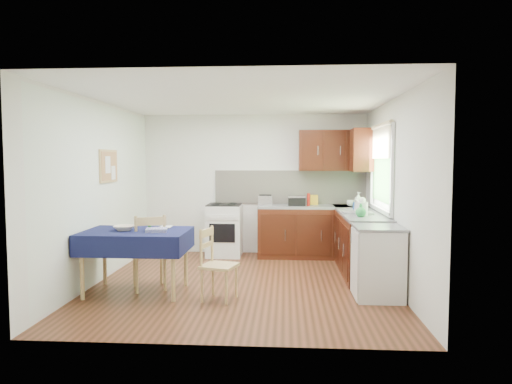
# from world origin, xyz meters

# --- Properties ---
(floor) EXTENTS (4.20, 4.20, 0.00)m
(floor) POSITION_xyz_m (0.00, 0.00, 0.00)
(floor) COLOR #432511
(floor) RESTS_ON ground
(ceiling) EXTENTS (4.00, 4.20, 0.02)m
(ceiling) POSITION_xyz_m (0.00, 0.00, 2.50)
(ceiling) COLOR white
(ceiling) RESTS_ON wall_back
(wall_back) EXTENTS (4.00, 0.02, 2.50)m
(wall_back) POSITION_xyz_m (0.00, 2.10, 1.25)
(wall_back) COLOR white
(wall_back) RESTS_ON ground
(wall_front) EXTENTS (4.00, 0.02, 2.50)m
(wall_front) POSITION_xyz_m (0.00, -2.10, 1.25)
(wall_front) COLOR white
(wall_front) RESTS_ON ground
(wall_left) EXTENTS (0.02, 4.20, 2.50)m
(wall_left) POSITION_xyz_m (-2.00, 0.00, 1.25)
(wall_left) COLOR white
(wall_left) RESTS_ON ground
(wall_right) EXTENTS (0.02, 4.20, 2.50)m
(wall_right) POSITION_xyz_m (2.00, 0.00, 1.25)
(wall_right) COLOR white
(wall_right) RESTS_ON ground
(base_cabinets) EXTENTS (1.90, 2.30, 0.86)m
(base_cabinets) POSITION_xyz_m (1.36, 1.26, 0.43)
(base_cabinets) COLOR #371709
(base_cabinets) RESTS_ON ground
(worktop_back) EXTENTS (1.90, 0.60, 0.04)m
(worktop_back) POSITION_xyz_m (1.05, 1.80, 0.88)
(worktop_back) COLOR slate
(worktop_back) RESTS_ON base_cabinets
(worktop_right) EXTENTS (0.60, 1.70, 0.04)m
(worktop_right) POSITION_xyz_m (1.70, 0.65, 0.88)
(worktop_right) COLOR slate
(worktop_right) RESTS_ON base_cabinets
(worktop_corner) EXTENTS (0.60, 0.60, 0.04)m
(worktop_corner) POSITION_xyz_m (1.70, 1.80, 0.88)
(worktop_corner) COLOR slate
(worktop_corner) RESTS_ON base_cabinets
(splashback) EXTENTS (2.70, 0.02, 0.60)m
(splashback) POSITION_xyz_m (0.65, 2.08, 1.20)
(splashback) COLOR beige
(splashback) RESTS_ON wall_back
(upper_cabinets) EXTENTS (1.20, 0.85, 0.70)m
(upper_cabinets) POSITION_xyz_m (1.52, 1.80, 1.85)
(upper_cabinets) COLOR #371709
(upper_cabinets) RESTS_ON wall_back
(stove) EXTENTS (0.60, 0.61, 0.92)m
(stove) POSITION_xyz_m (-0.50, 1.80, 0.46)
(stove) COLOR silver
(stove) RESTS_ON ground
(window) EXTENTS (0.04, 1.48, 1.26)m
(window) POSITION_xyz_m (1.97, 0.70, 1.65)
(window) COLOR #2A5724
(window) RESTS_ON wall_right
(fridge) EXTENTS (0.58, 0.60, 0.89)m
(fridge) POSITION_xyz_m (1.70, -0.55, 0.44)
(fridge) COLOR silver
(fridge) RESTS_ON ground
(corkboard) EXTENTS (0.04, 0.62, 0.47)m
(corkboard) POSITION_xyz_m (-1.97, 0.30, 1.60)
(corkboard) COLOR tan
(corkboard) RESTS_ON wall_left
(dining_table) EXTENTS (1.31, 0.89, 0.80)m
(dining_table) POSITION_xyz_m (-1.31, -0.51, 0.69)
(dining_table) COLOR #0D0F36
(dining_table) RESTS_ON ground
(chair_far) EXTENTS (0.57, 0.57, 0.99)m
(chair_far) POSITION_xyz_m (-1.19, -0.37, 0.52)
(chair_far) COLOR tan
(chair_far) RESTS_ON ground
(chair_near) EXTENTS (0.47, 0.47, 0.87)m
(chair_near) POSITION_xyz_m (-0.27, -0.73, 0.46)
(chair_near) COLOR tan
(chair_near) RESTS_ON ground
(toaster) EXTENTS (0.25, 0.15, 0.19)m
(toaster) POSITION_xyz_m (0.22, 1.78, 0.99)
(toaster) COLOR #B0B1B5
(toaster) RESTS_ON worktop_back
(sandwich_press) EXTENTS (0.29, 0.26, 0.17)m
(sandwich_press) POSITION_xyz_m (0.76, 1.77, 0.98)
(sandwich_press) COLOR black
(sandwich_press) RESTS_ON worktop_back
(sauce_bottle) EXTENTS (0.05, 0.05, 0.22)m
(sauce_bottle) POSITION_xyz_m (0.97, 1.71, 1.01)
(sauce_bottle) COLOR #B5190E
(sauce_bottle) RESTS_ON worktop_back
(yellow_packet) EXTENTS (0.15, 0.12, 0.17)m
(yellow_packet) POSITION_xyz_m (1.08, 1.96, 0.99)
(yellow_packet) COLOR yellow
(yellow_packet) RESTS_ON worktop_back
(dish_rack) EXTENTS (0.43, 0.33, 0.20)m
(dish_rack) POSITION_xyz_m (1.64, 0.67, 0.92)
(dish_rack) COLOR gray
(dish_rack) RESTS_ON worktop_right
(kettle) EXTENTS (0.16, 0.16, 0.27)m
(kettle) POSITION_xyz_m (1.65, 0.36, 1.02)
(kettle) COLOR silver
(kettle) RESTS_ON worktop_right
(cup) EXTENTS (0.14, 0.14, 0.11)m
(cup) POSITION_xyz_m (1.68, 1.69, 0.95)
(cup) COLOR white
(cup) RESTS_ON worktop_back
(soap_bottle_a) EXTENTS (0.16, 0.16, 0.30)m
(soap_bottle_a) POSITION_xyz_m (1.67, 0.84, 1.05)
(soap_bottle_a) COLOR silver
(soap_bottle_a) RESTS_ON worktop_right
(soap_bottle_b) EXTENTS (0.09, 0.08, 0.17)m
(soap_bottle_b) POSITION_xyz_m (1.69, 1.20, 0.99)
(soap_bottle_b) COLOR #1B41A2
(soap_bottle_b) RESTS_ON worktop_right
(soap_bottle_c) EXTENTS (0.17, 0.17, 0.18)m
(soap_bottle_c) POSITION_xyz_m (1.61, 0.25, 0.99)
(soap_bottle_c) COLOR green
(soap_bottle_c) RESTS_ON worktop_right
(plate_bowl) EXTENTS (0.29, 0.29, 0.06)m
(plate_bowl) POSITION_xyz_m (-1.47, -0.51, 0.83)
(plate_bowl) COLOR #F1E1C5
(plate_bowl) RESTS_ON dining_table
(book) EXTENTS (0.15, 0.21, 0.02)m
(book) POSITION_xyz_m (-1.08, -0.23, 0.80)
(book) COLOR white
(book) RESTS_ON dining_table
(spice_jar) EXTENTS (0.04, 0.04, 0.09)m
(spice_jar) POSITION_xyz_m (-1.17, -0.41, 0.84)
(spice_jar) COLOR #23832C
(spice_jar) RESTS_ON dining_table
(tea_towel) EXTENTS (0.29, 0.25, 0.05)m
(tea_towel) POSITION_xyz_m (-1.03, -0.59, 0.82)
(tea_towel) COLOR navy
(tea_towel) RESTS_ON dining_table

